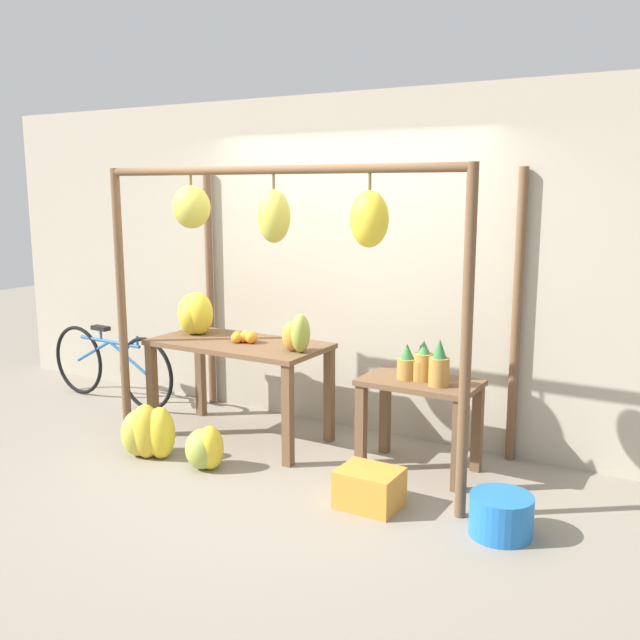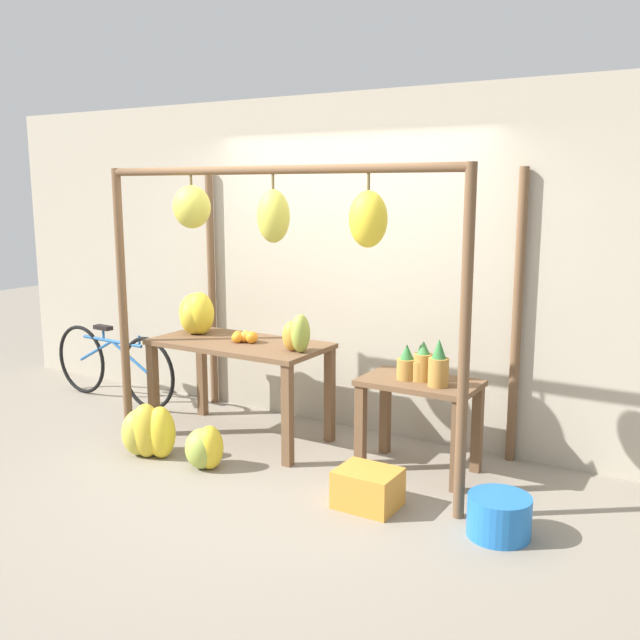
{
  "view_description": "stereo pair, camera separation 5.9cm",
  "coord_description": "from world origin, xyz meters",
  "px_view_note": "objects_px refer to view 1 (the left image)",
  "views": [
    {
      "loc": [
        2.8,
        -3.93,
        2.04
      ],
      "look_at": [
        0.15,
        0.6,
        1.06
      ],
      "focal_mm": 40.0,
      "sensor_mm": 36.0,
      "label": 1
    },
    {
      "loc": [
        2.85,
        -3.9,
        2.04
      ],
      "look_at": [
        0.15,
        0.6,
        1.06
      ],
      "focal_mm": 40.0,
      "sensor_mm": 36.0,
      "label": 2
    }
  ],
  "objects_px": {
    "banana_pile_on_table": "(195,314)",
    "banana_pile_ground_right": "(205,448)",
    "pineapple_cluster": "(424,365)",
    "blue_bucket": "(501,515)",
    "parked_bicycle": "(111,365)",
    "fruit_crate_white": "(369,488)",
    "orange_pile": "(244,337)",
    "papaya_pile": "(297,335)",
    "banana_pile_ground_left": "(148,432)"
  },
  "relations": [
    {
      "from": "banana_pile_on_table",
      "to": "banana_pile_ground_right",
      "type": "height_order",
      "value": "banana_pile_on_table"
    },
    {
      "from": "pineapple_cluster",
      "to": "blue_bucket",
      "type": "distance_m",
      "value": 1.21
    },
    {
      "from": "parked_bicycle",
      "to": "fruit_crate_white",
      "type": "bearing_deg",
      "value": -14.32
    },
    {
      "from": "orange_pile",
      "to": "blue_bucket",
      "type": "bearing_deg",
      "value": -13.9
    },
    {
      "from": "pineapple_cluster",
      "to": "banana_pile_ground_right",
      "type": "height_order",
      "value": "pineapple_cluster"
    },
    {
      "from": "orange_pile",
      "to": "blue_bucket",
      "type": "distance_m",
      "value": 2.47
    },
    {
      "from": "parked_bicycle",
      "to": "banana_pile_on_table",
      "type": "bearing_deg",
      "value": -5.87
    },
    {
      "from": "pineapple_cluster",
      "to": "banana_pile_ground_right",
      "type": "distance_m",
      "value": 1.71
    },
    {
      "from": "orange_pile",
      "to": "papaya_pile",
      "type": "relative_size",
      "value": 0.78
    },
    {
      "from": "banana_pile_ground_right",
      "to": "blue_bucket",
      "type": "height_order",
      "value": "banana_pile_ground_right"
    },
    {
      "from": "pineapple_cluster",
      "to": "fruit_crate_white",
      "type": "height_order",
      "value": "pineapple_cluster"
    },
    {
      "from": "pineapple_cluster",
      "to": "banana_pile_ground_right",
      "type": "xyz_separation_m",
      "value": [
        -1.4,
        -0.73,
        -0.65
      ]
    },
    {
      "from": "fruit_crate_white",
      "to": "parked_bicycle",
      "type": "bearing_deg",
      "value": 165.68
    },
    {
      "from": "orange_pile",
      "to": "papaya_pile",
      "type": "xyz_separation_m",
      "value": [
        0.55,
        -0.07,
        0.09
      ]
    },
    {
      "from": "banana_pile_on_table",
      "to": "orange_pile",
      "type": "xyz_separation_m",
      "value": [
        0.57,
        -0.08,
        -0.12
      ]
    },
    {
      "from": "banana_pile_ground_right",
      "to": "parked_bicycle",
      "type": "distance_m",
      "value": 2.06
    },
    {
      "from": "orange_pile",
      "to": "papaya_pile",
      "type": "height_order",
      "value": "papaya_pile"
    },
    {
      "from": "banana_pile_on_table",
      "to": "banana_pile_ground_left",
      "type": "height_order",
      "value": "banana_pile_on_table"
    },
    {
      "from": "fruit_crate_white",
      "to": "parked_bicycle",
      "type": "distance_m",
      "value": 3.29
    },
    {
      "from": "banana_pile_ground_left",
      "to": "fruit_crate_white",
      "type": "xyz_separation_m",
      "value": [
        1.85,
        0.08,
        -0.07
      ]
    },
    {
      "from": "banana_pile_on_table",
      "to": "fruit_crate_white",
      "type": "xyz_separation_m",
      "value": [
        2.01,
        -0.69,
        -0.86
      ]
    },
    {
      "from": "banana_pile_ground_right",
      "to": "fruit_crate_white",
      "type": "xyz_separation_m",
      "value": [
        1.32,
        0.05,
        -0.03
      ]
    },
    {
      "from": "papaya_pile",
      "to": "banana_pile_ground_left",
      "type": "bearing_deg",
      "value": -146.77
    },
    {
      "from": "blue_bucket",
      "to": "papaya_pile",
      "type": "height_order",
      "value": "papaya_pile"
    },
    {
      "from": "fruit_crate_white",
      "to": "papaya_pile",
      "type": "xyz_separation_m",
      "value": [
        -0.89,
        0.55,
        0.83
      ]
    },
    {
      "from": "orange_pile",
      "to": "banana_pile_ground_right",
      "type": "xyz_separation_m",
      "value": [
        0.12,
        -0.66,
        -0.7
      ]
    },
    {
      "from": "banana_pile_ground_left",
      "to": "fruit_crate_white",
      "type": "bearing_deg",
      "value": 2.53
    },
    {
      "from": "orange_pile",
      "to": "pineapple_cluster",
      "type": "xyz_separation_m",
      "value": [
        1.52,
        0.07,
        -0.05
      ]
    },
    {
      "from": "banana_pile_on_table",
      "to": "orange_pile",
      "type": "relative_size",
      "value": 1.8
    },
    {
      "from": "parked_bicycle",
      "to": "papaya_pile",
      "type": "relative_size",
      "value": 5.61
    },
    {
      "from": "fruit_crate_white",
      "to": "pineapple_cluster",
      "type": "bearing_deg",
      "value": 83.43
    },
    {
      "from": "pineapple_cluster",
      "to": "orange_pile",
      "type": "bearing_deg",
      "value": -177.34
    },
    {
      "from": "fruit_crate_white",
      "to": "blue_bucket",
      "type": "relative_size",
      "value": 1.04
    },
    {
      "from": "banana_pile_ground_right",
      "to": "fruit_crate_white",
      "type": "relative_size",
      "value": 1.0
    },
    {
      "from": "papaya_pile",
      "to": "blue_bucket",
      "type": "bearing_deg",
      "value": -15.96
    },
    {
      "from": "blue_bucket",
      "to": "banana_pile_ground_right",
      "type": "bearing_deg",
      "value": -177.52
    },
    {
      "from": "banana_pile_ground_left",
      "to": "banana_pile_ground_right",
      "type": "relative_size",
      "value": 1.19
    },
    {
      "from": "banana_pile_on_table",
      "to": "blue_bucket",
      "type": "distance_m",
      "value": 3.05
    },
    {
      "from": "banana_pile_ground_right",
      "to": "blue_bucket",
      "type": "relative_size",
      "value": 1.04
    },
    {
      "from": "banana_pile_on_table",
      "to": "parked_bicycle",
      "type": "xyz_separation_m",
      "value": [
        -1.18,
        0.12,
        -0.62
      ]
    },
    {
      "from": "parked_bicycle",
      "to": "banana_pile_ground_left",
      "type": "bearing_deg",
      "value": -33.89
    },
    {
      "from": "banana_pile_ground_right",
      "to": "fruit_crate_white",
      "type": "bearing_deg",
      "value": 2.03
    },
    {
      "from": "pineapple_cluster",
      "to": "parked_bicycle",
      "type": "relative_size",
      "value": 0.25
    },
    {
      "from": "orange_pile",
      "to": "banana_pile_ground_right",
      "type": "distance_m",
      "value": 0.97
    },
    {
      "from": "papaya_pile",
      "to": "banana_pile_on_table",
      "type": "bearing_deg",
      "value": 172.55
    },
    {
      "from": "pineapple_cluster",
      "to": "fruit_crate_white",
      "type": "bearing_deg",
      "value": -96.57
    },
    {
      "from": "banana_pile_on_table",
      "to": "parked_bicycle",
      "type": "bearing_deg",
      "value": 174.13
    },
    {
      "from": "fruit_crate_white",
      "to": "banana_pile_ground_left",
      "type": "bearing_deg",
      "value": -177.47
    },
    {
      "from": "fruit_crate_white",
      "to": "papaya_pile",
      "type": "distance_m",
      "value": 1.33
    },
    {
      "from": "pineapple_cluster",
      "to": "parked_bicycle",
      "type": "bearing_deg",
      "value": 177.75
    }
  ]
}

